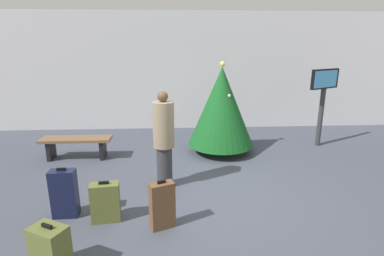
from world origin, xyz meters
name	(u,v)px	position (x,y,z in m)	size (l,w,h in m)	color
ground_plane	(203,192)	(0.00, 0.00, 0.00)	(16.00, 16.00, 0.00)	#424754
back_wall	(190,72)	(0.00, 4.27, 1.69)	(16.00, 0.20, 3.38)	silver
holiday_tree	(221,107)	(0.60, 2.00, 1.09)	(1.51, 1.51, 2.10)	#4C3319
flight_info_kiosk	(323,93)	(3.12, 2.34, 1.33)	(0.86, 0.51, 1.90)	#333338
waiting_bench	(76,143)	(-2.64, 1.74, 0.36)	(1.50, 0.44, 0.48)	brown
traveller_0	(164,138)	(-0.66, 0.29, 0.89)	(0.47, 0.47, 1.70)	#333338
suitcase_0	(162,205)	(-0.65, -0.97, 0.33)	(0.36, 0.27, 0.70)	brown
suitcase_1	(64,194)	(-2.07, -0.61, 0.36)	(0.36, 0.20, 0.76)	#141938
suitcase_2	(50,250)	(-1.82, -1.75, 0.28)	(0.46, 0.40, 0.60)	#59602D
suitcase_3	(105,202)	(-1.46, -0.76, 0.28)	(0.42, 0.24, 0.61)	#59602D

